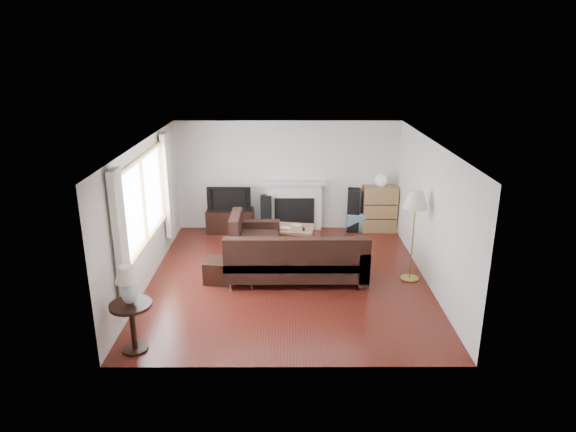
{
  "coord_description": "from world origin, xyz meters",
  "views": [
    {
      "loc": [
        -0.02,
        -8.57,
        4.05
      ],
      "look_at": [
        0.0,
        0.3,
        1.1
      ],
      "focal_mm": 32.0,
      "sensor_mm": 36.0,
      "label": 1
    }
  ],
  "objects_px": {
    "bookshelf": "(379,209)",
    "sectional_sofa": "(296,257)",
    "coffee_table": "(285,237)",
    "tv_stand": "(230,221)",
    "side_table": "(133,327)",
    "floor_lamp": "(413,236)"
  },
  "relations": [
    {
      "from": "coffee_table",
      "to": "floor_lamp",
      "type": "height_order",
      "value": "floor_lamp"
    },
    {
      "from": "tv_stand",
      "to": "bookshelf",
      "type": "distance_m",
      "value": 3.41
    },
    {
      "from": "bookshelf",
      "to": "sectional_sofa",
      "type": "distance_m",
      "value": 3.24
    },
    {
      "from": "tv_stand",
      "to": "bookshelf",
      "type": "bearing_deg",
      "value": 0.8
    },
    {
      "from": "tv_stand",
      "to": "coffee_table",
      "type": "xyz_separation_m",
      "value": [
        1.26,
        -0.97,
        -0.03
      ]
    },
    {
      "from": "bookshelf",
      "to": "coffee_table",
      "type": "distance_m",
      "value": 2.39
    },
    {
      "from": "bookshelf",
      "to": "sectional_sofa",
      "type": "relative_size",
      "value": 0.39
    },
    {
      "from": "bookshelf",
      "to": "side_table",
      "type": "relative_size",
      "value": 1.46
    },
    {
      "from": "sectional_sofa",
      "to": "coffee_table",
      "type": "height_order",
      "value": "sectional_sofa"
    },
    {
      "from": "coffee_table",
      "to": "sectional_sofa",
      "type": "bearing_deg",
      "value": -73.69
    },
    {
      "from": "bookshelf",
      "to": "sectional_sofa",
      "type": "height_order",
      "value": "bookshelf"
    },
    {
      "from": "sectional_sofa",
      "to": "floor_lamp",
      "type": "xyz_separation_m",
      "value": [
        2.07,
        0.01,
        0.39
      ]
    },
    {
      "from": "tv_stand",
      "to": "side_table",
      "type": "xyz_separation_m",
      "value": [
        -0.84,
        -4.82,
        0.1
      ]
    },
    {
      "from": "tv_stand",
      "to": "floor_lamp",
      "type": "relative_size",
      "value": 0.63
    },
    {
      "from": "bookshelf",
      "to": "floor_lamp",
      "type": "bearing_deg",
      "value": -87.05
    },
    {
      "from": "tv_stand",
      "to": "side_table",
      "type": "bearing_deg",
      "value": -99.9
    },
    {
      "from": "side_table",
      "to": "floor_lamp",
      "type": "bearing_deg",
      "value": 27.52
    },
    {
      "from": "coffee_table",
      "to": "tv_stand",
      "type": "bearing_deg",
      "value": 151.41
    },
    {
      "from": "coffee_table",
      "to": "side_table",
      "type": "height_order",
      "value": "side_table"
    },
    {
      "from": "bookshelf",
      "to": "side_table",
      "type": "distance_m",
      "value": 6.45
    },
    {
      "from": "bookshelf",
      "to": "floor_lamp",
      "type": "relative_size",
      "value": 0.63
    },
    {
      "from": "sectional_sofa",
      "to": "floor_lamp",
      "type": "distance_m",
      "value": 2.11
    }
  ]
}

